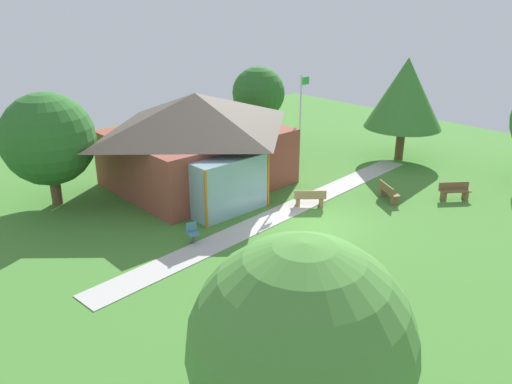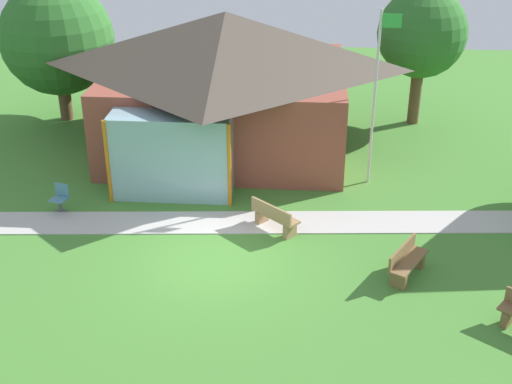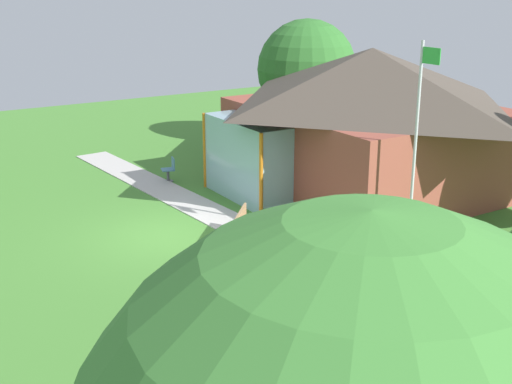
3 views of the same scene
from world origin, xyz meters
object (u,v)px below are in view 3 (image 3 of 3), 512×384
at_px(flagpole, 417,139).
at_px(bench_rear_near_path, 245,227).
at_px(tree_behind_pavilion_left, 307,69).
at_px(pavilion, 365,117).
at_px(bench_lawn_far_right, 215,372).
at_px(bench_mid_right, 244,290).
at_px(patio_chair_west, 170,170).

relative_size(flagpole, bench_rear_near_path, 3.89).
relative_size(bench_rear_near_path, tree_behind_pavilion_left, 0.26).
xyz_separation_m(pavilion, tree_behind_pavilion_left, (-6.64, 2.38, 0.71)).
bearing_deg(bench_rear_near_path, bench_lawn_far_right, 6.55).
xyz_separation_m(bench_mid_right, patio_chair_west, (-9.68, 2.68, 0.01)).
relative_size(flagpole, bench_lawn_far_right, 3.76).
distance_m(bench_mid_right, patio_chair_west, 10.04).
bearing_deg(flagpole, patio_chair_west, -163.25).
bearing_deg(tree_behind_pavilion_left, bench_lawn_far_right, -40.56).
relative_size(bench_mid_right, tree_behind_pavilion_left, 0.28).
height_order(flagpole, bench_rear_near_path, flagpole).
height_order(bench_lawn_far_right, bench_mid_right, same).
bearing_deg(pavilion, bench_rear_near_path, -70.96).
distance_m(bench_mid_right, tree_behind_pavilion_left, 16.15).
bearing_deg(flagpole, pavilion, 152.64).
xyz_separation_m(bench_lawn_far_right, bench_mid_right, (-2.49, 2.09, 0.00)).
relative_size(pavilion, flagpole, 1.65).
xyz_separation_m(flagpole, bench_mid_right, (0.51, -5.44, -2.63)).
bearing_deg(bench_lawn_far_right, bench_rear_near_path, 2.06).
distance_m(bench_lawn_far_right, patio_chair_west, 13.08).
bearing_deg(bench_rear_near_path, tree_behind_pavilion_left, 178.01).
xyz_separation_m(flagpole, bench_rear_near_path, (-2.87, -3.39, -2.63)).
relative_size(pavilion, tree_behind_pavilion_left, 1.69).
relative_size(pavilion, bench_rear_near_path, 6.40).
xyz_separation_m(pavilion, bench_lawn_far_right, (7.92, -10.08, -2.09)).
relative_size(flagpole, patio_chair_west, 6.39).
height_order(patio_chair_west, tree_behind_pavilion_left, tree_behind_pavilion_left).
relative_size(flagpole, tree_behind_pavilion_left, 1.03).
distance_m(bench_rear_near_path, bench_lawn_far_right, 7.19).
distance_m(bench_lawn_far_right, tree_behind_pavilion_left, 19.37).
bearing_deg(flagpole, bench_mid_right, -84.64).
bearing_deg(pavilion, bench_mid_right, -55.81).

